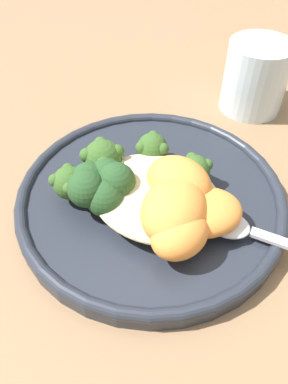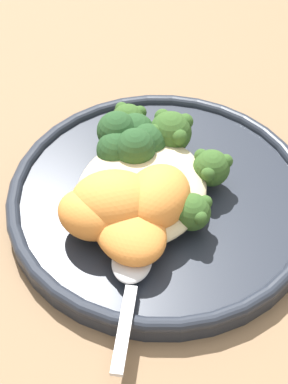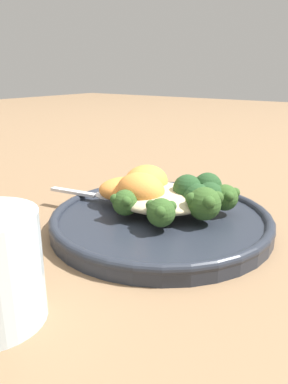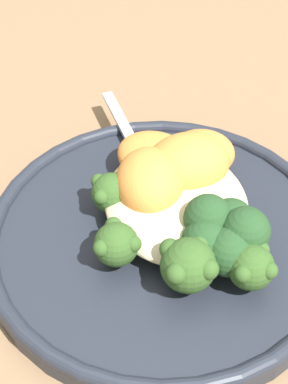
{
  "view_description": "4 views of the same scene",
  "coord_description": "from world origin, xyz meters",
  "px_view_note": "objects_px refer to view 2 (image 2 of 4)",
  "views": [
    {
      "loc": [
        -0.15,
        0.22,
        0.29
      ],
      "look_at": [
        -0.01,
        0.03,
        0.03
      ],
      "focal_mm": 35.0,
      "sensor_mm": 36.0,
      "label": 1
    },
    {
      "loc": [
        -0.36,
        -0.08,
        0.42
      ],
      "look_at": [
        -0.03,
        0.02,
        0.03
      ],
      "focal_mm": 60.0,
      "sensor_mm": 36.0,
      "label": 2
    },
    {
      "loc": [
        0.22,
        -0.34,
        0.18
      ],
      "look_at": [
        -0.03,
        0.0,
        0.05
      ],
      "focal_mm": 35.0,
      "sensor_mm": 36.0,
      "label": 3
    },
    {
      "loc": [
        0.3,
        -0.05,
        0.37
      ],
      "look_at": [
        -0.02,
        0.0,
        0.05
      ],
      "focal_mm": 60.0,
      "sensor_mm": 36.0,
      "label": 4
    }
  ],
  "objects_px": {
    "sweet_potato_chunk_1": "(114,201)",
    "broccoli_stalk_3": "(127,130)",
    "kale_tuft": "(130,141)",
    "broccoli_stalk_0": "(170,203)",
    "quinoa_mound": "(142,189)",
    "sweet_potato_chunk_0": "(157,198)",
    "sweet_potato_chunk_3": "(89,215)",
    "broccoli_stalk_2": "(165,138)",
    "broccoli_stalk_1": "(196,172)",
    "spoon": "(130,272)",
    "plate": "(161,199)",
    "sweet_potato_chunk_2": "(130,232)"
  },
  "relations": [
    {
      "from": "kale_tuft",
      "to": "spoon",
      "type": "relative_size",
      "value": 0.54
    },
    {
      "from": "quinoa_mound",
      "to": "broccoli_stalk_3",
      "type": "xyz_separation_m",
      "value": [
        0.06,
        0.03,
        0.0
      ]
    },
    {
      "from": "broccoli_stalk_3",
      "to": "sweet_potato_chunk_0",
      "type": "relative_size",
      "value": 1.51
    },
    {
      "from": "spoon",
      "to": "sweet_potato_chunk_3",
      "type": "bearing_deg",
      "value": -135.86
    },
    {
      "from": "kale_tuft",
      "to": "spoon",
      "type": "distance_m",
      "value": 0.13
    },
    {
      "from": "sweet_potato_chunk_1",
      "to": "broccoli_stalk_3",
      "type": "bearing_deg",
      "value": 11.95
    },
    {
      "from": "quinoa_mound",
      "to": "spoon",
      "type": "distance_m",
      "value": 0.08
    },
    {
      "from": "broccoli_stalk_2",
      "to": "spoon",
      "type": "xyz_separation_m",
      "value": [
        -0.13,
        -0.01,
        -0.01
      ]
    },
    {
      "from": "quinoa_mound",
      "to": "broccoli_stalk_1",
      "type": "relative_size",
      "value": 1.35
    },
    {
      "from": "broccoli_stalk_2",
      "to": "sweet_potato_chunk_0",
      "type": "distance_m",
      "value": 0.07
    },
    {
      "from": "broccoli_stalk_1",
      "to": "broccoli_stalk_2",
      "type": "distance_m",
      "value": 0.04
    },
    {
      "from": "plate",
      "to": "broccoli_stalk_2",
      "type": "height_order",
      "value": "broccoli_stalk_2"
    },
    {
      "from": "spoon",
      "to": "broccoli_stalk_1",
      "type": "bearing_deg",
      "value": 158.14
    },
    {
      "from": "broccoli_stalk_1",
      "to": "spoon",
      "type": "relative_size",
      "value": 0.8
    },
    {
      "from": "broccoli_stalk_0",
      "to": "broccoli_stalk_3",
      "type": "xyz_separation_m",
      "value": [
        0.07,
        0.06,
        0.0
      ]
    },
    {
      "from": "plate",
      "to": "sweet_potato_chunk_1",
      "type": "relative_size",
      "value": 3.79
    },
    {
      "from": "plate",
      "to": "kale_tuft",
      "type": "xyz_separation_m",
      "value": [
        0.03,
        0.04,
        0.03
      ]
    },
    {
      "from": "quinoa_mound",
      "to": "broccoli_stalk_3",
      "type": "height_order",
      "value": "broccoli_stalk_3"
    },
    {
      "from": "sweet_potato_chunk_0",
      "to": "sweet_potato_chunk_3",
      "type": "bearing_deg",
      "value": 122.46
    },
    {
      "from": "sweet_potato_chunk_3",
      "to": "kale_tuft",
      "type": "bearing_deg",
      "value": -3.53
    },
    {
      "from": "sweet_potato_chunk_1",
      "to": "kale_tuft",
      "type": "height_order",
      "value": "sweet_potato_chunk_1"
    },
    {
      "from": "broccoli_stalk_0",
      "to": "sweet_potato_chunk_2",
      "type": "height_order",
      "value": "same"
    },
    {
      "from": "broccoli_stalk_0",
      "to": "kale_tuft",
      "type": "relative_size",
      "value": 1.74
    },
    {
      "from": "broccoli_stalk_0",
      "to": "kale_tuft",
      "type": "bearing_deg",
      "value": 150.73
    },
    {
      "from": "quinoa_mound",
      "to": "sweet_potato_chunk_2",
      "type": "xyz_separation_m",
      "value": [
        -0.05,
        -0.01,
        0.0
      ]
    },
    {
      "from": "broccoli_stalk_3",
      "to": "kale_tuft",
      "type": "xyz_separation_m",
      "value": [
        -0.02,
        -0.01,
        0.01
      ]
    },
    {
      "from": "sweet_potato_chunk_0",
      "to": "broccoli_stalk_3",
      "type": "bearing_deg",
      "value": 33.38
    },
    {
      "from": "broccoli_stalk_0",
      "to": "sweet_potato_chunk_3",
      "type": "height_order",
      "value": "sweet_potato_chunk_3"
    },
    {
      "from": "plate",
      "to": "sweet_potato_chunk_3",
      "type": "distance_m",
      "value": 0.08
    },
    {
      "from": "broccoli_stalk_3",
      "to": "sweet_potato_chunk_2",
      "type": "relative_size",
      "value": 1.45
    },
    {
      "from": "broccoli_stalk_1",
      "to": "broccoli_stalk_2",
      "type": "relative_size",
      "value": 0.86
    },
    {
      "from": "quinoa_mound",
      "to": "broccoli_stalk_1",
      "type": "height_order",
      "value": "broccoli_stalk_1"
    },
    {
      "from": "broccoli_stalk_2",
      "to": "sweet_potato_chunk_3",
      "type": "bearing_deg",
      "value": -178.01
    },
    {
      "from": "broccoli_stalk_0",
      "to": "broccoli_stalk_2",
      "type": "xyz_separation_m",
      "value": [
        0.07,
        0.02,
        0.0
      ]
    },
    {
      "from": "broccoli_stalk_0",
      "to": "spoon",
      "type": "relative_size",
      "value": 0.94
    },
    {
      "from": "broccoli_stalk_0",
      "to": "broccoli_stalk_3",
      "type": "distance_m",
      "value": 0.09
    },
    {
      "from": "broccoli_stalk_0",
      "to": "sweet_potato_chunk_2",
      "type": "xyz_separation_m",
      "value": [
        -0.04,
        0.02,
        0.0
      ]
    },
    {
      "from": "broccoli_stalk_1",
      "to": "spoon",
      "type": "height_order",
      "value": "broccoli_stalk_1"
    },
    {
      "from": "quinoa_mound",
      "to": "sweet_potato_chunk_1",
      "type": "xyz_separation_m",
      "value": [
        -0.03,
        0.01,
        0.01
      ]
    },
    {
      "from": "plate",
      "to": "broccoli_stalk_3",
      "type": "height_order",
      "value": "broccoli_stalk_3"
    },
    {
      "from": "plate",
      "to": "broccoli_stalk_3",
      "type": "xyz_separation_m",
      "value": [
        0.05,
        0.05,
        0.02
      ]
    },
    {
      "from": "broccoli_stalk_0",
      "to": "broccoli_stalk_1",
      "type": "relative_size",
      "value": 1.17
    },
    {
      "from": "broccoli_stalk_0",
      "to": "sweet_potato_chunk_3",
      "type": "xyz_separation_m",
      "value": [
        -0.03,
        0.06,
        0.01
      ]
    },
    {
      "from": "plate",
      "to": "quinoa_mound",
      "type": "relative_size",
      "value": 2.11
    },
    {
      "from": "spoon",
      "to": "quinoa_mound",
      "type": "bearing_deg",
      "value": -178.63
    },
    {
      "from": "broccoli_stalk_1",
      "to": "sweet_potato_chunk_1",
      "type": "height_order",
      "value": "sweet_potato_chunk_1"
    },
    {
      "from": "broccoli_stalk_3",
      "to": "sweet_potato_chunk_1",
      "type": "distance_m",
      "value": 0.09
    },
    {
      "from": "broccoli_stalk_0",
      "to": "sweet_potato_chunk_3",
      "type": "bearing_deg",
      "value": -131.6
    },
    {
      "from": "broccoli_stalk_1",
      "to": "sweet_potato_chunk_1",
      "type": "distance_m",
      "value": 0.08
    },
    {
      "from": "kale_tuft",
      "to": "broccoli_stalk_0",
      "type": "bearing_deg",
      "value": -135.79
    }
  ]
}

